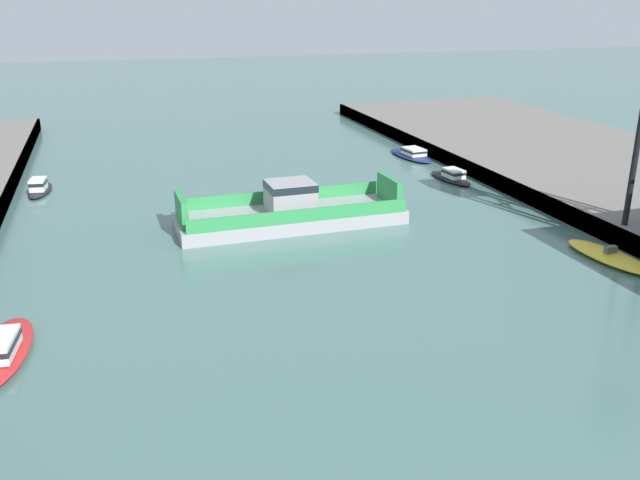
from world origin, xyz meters
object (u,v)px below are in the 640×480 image
at_px(moored_boat_near_right, 452,176).
at_px(moored_boat_near_left, 609,256).
at_px(moored_boat_far_right, 412,154).
at_px(moored_boat_upstream_a, 39,187).
at_px(chain_ferry, 291,212).

bearing_deg(moored_boat_near_right, moored_boat_near_left, -89.16).
relative_size(moored_boat_near_right, moored_boat_far_right, 0.81).
bearing_deg(moored_boat_upstream_a, moored_boat_near_right, -10.88).
xyz_separation_m(moored_boat_near_right, moored_boat_upstream_a, (-39.96, 7.68, 0.08)).
height_order(moored_boat_near_right, moored_boat_upstream_a, moored_boat_upstream_a).
height_order(chain_ferry, moored_boat_far_right, chain_ferry).
relative_size(chain_ferry, moored_boat_near_left, 2.38).
bearing_deg(moored_boat_upstream_a, chain_ferry, -38.54).
height_order(moored_boat_near_left, moored_boat_upstream_a, moored_boat_upstream_a).
distance_m(chain_ferry, moored_boat_near_left, 24.52).
height_order(moored_boat_near_right, moored_boat_far_right, moored_boat_near_right).
xyz_separation_m(moored_boat_near_left, moored_boat_near_right, (-0.34, 23.25, 0.19)).
xyz_separation_m(chain_ferry, moored_boat_near_right, (19.39, 8.70, -0.63)).
distance_m(moored_boat_far_right, moored_boat_upstream_a, 40.51).
xyz_separation_m(chain_ferry, moored_boat_upstream_a, (-20.57, 16.38, -0.55)).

